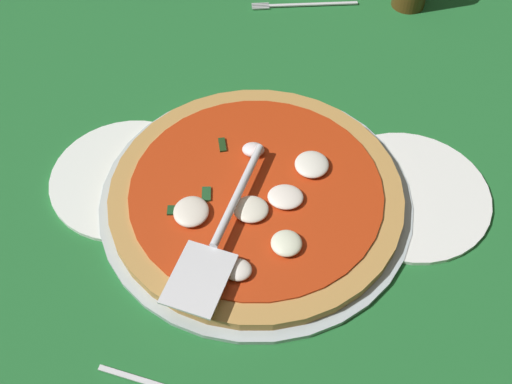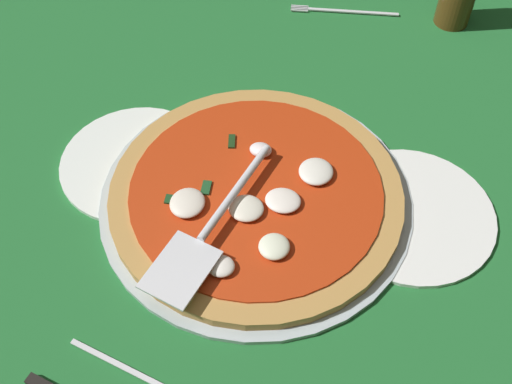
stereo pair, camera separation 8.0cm
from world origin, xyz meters
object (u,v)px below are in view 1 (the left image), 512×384
Objects in this scene: dinner_plate_left at (407,195)px; pizza_server at (220,234)px; dinner_plate_right at (128,178)px; pizza at (256,193)px.

dinner_plate_left is 26.21cm from pizza_server.
dinner_plate_left is at bearing 129.67° from pizza_server.
dinner_plate_right is at bearing 1.19° from dinner_plate_left.
dinner_plate_right is at bearing -6.87° from pizza.
pizza_server reaches higher than pizza.
pizza_server is (-14.04, 10.49, 3.99)cm from dinner_plate_right.
pizza_server is at bearing 143.24° from dinner_plate_right.
pizza reaches higher than dinner_plate_right.
pizza is (19.80, 2.89, 1.52)cm from dinner_plate_left.
pizza is 1.50× the size of pizza_server.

